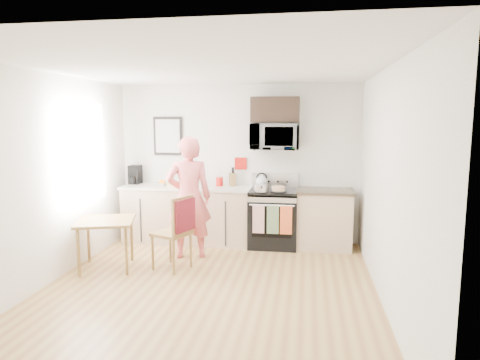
% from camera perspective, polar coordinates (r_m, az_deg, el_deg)
% --- Properties ---
extents(floor, '(4.60, 4.60, 0.00)m').
position_cam_1_polar(floor, '(5.27, -4.43, -14.58)').
color(floor, olive).
rests_on(floor, ground).
extents(back_wall, '(4.00, 0.04, 2.60)m').
position_cam_1_polar(back_wall, '(7.16, -0.29, 2.24)').
color(back_wall, beige).
rests_on(back_wall, floor).
extents(front_wall, '(4.00, 0.04, 2.60)m').
position_cam_1_polar(front_wall, '(2.78, -15.81, -7.42)').
color(front_wall, beige).
rests_on(front_wall, floor).
extents(left_wall, '(0.04, 4.60, 2.60)m').
position_cam_1_polar(left_wall, '(5.73, -24.45, 0.04)').
color(left_wall, beige).
rests_on(left_wall, floor).
extents(right_wall, '(0.04, 4.60, 2.60)m').
position_cam_1_polar(right_wall, '(4.86, 19.00, -0.98)').
color(right_wall, beige).
rests_on(right_wall, floor).
extents(ceiling, '(4.00, 4.60, 0.04)m').
position_cam_1_polar(ceiling, '(4.90, -4.77, 14.75)').
color(ceiling, white).
rests_on(ceiling, back_wall).
extents(window, '(0.06, 1.40, 1.50)m').
position_cam_1_polar(window, '(6.36, -20.35, 3.26)').
color(window, silver).
rests_on(window, left_wall).
extents(cabinet_left, '(2.10, 0.60, 0.90)m').
position_cam_1_polar(cabinet_left, '(7.18, -7.00, -4.68)').
color(cabinet_left, tan).
rests_on(cabinet_left, floor).
extents(countertop_left, '(2.14, 0.64, 0.04)m').
position_cam_1_polar(countertop_left, '(7.09, -7.07, -0.98)').
color(countertop_left, beige).
rests_on(countertop_left, cabinet_left).
extents(cabinet_right, '(0.84, 0.60, 0.90)m').
position_cam_1_polar(cabinet_right, '(6.92, 11.13, -5.27)').
color(cabinet_right, tan).
rests_on(cabinet_right, floor).
extents(countertop_right, '(0.88, 0.64, 0.04)m').
position_cam_1_polar(countertop_right, '(6.83, 11.24, -1.42)').
color(countertop_right, black).
rests_on(countertop_right, cabinet_right).
extents(range, '(0.76, 0.70, 1.16)m').
position_cam_1_polar(range, '(6.91, 4.47, -5.26)').
color(range, black).
rests_on(range, floor).
extents(microwave, '(0.76, 0.51, 0.42)m').
position_cam_1_polar(microwave, '(6.83, 4.66, 5.80)').
color(microwave, silver).
rests_on(microwave, back_wall).
extents(upper_cabinet, '(0.76, 0.35, 0.40)m').
position_cam_1_polar(upper_cabinet, '(6.87, 4.73, 9.32)').
color(upper_cabinet, black).
rests_on(upper_cabinet, back_wall).
extents(wall_art, '(0.50, 0.04, 0.65)m').
position_cam_1_polar(wall_art, '(7.39, -9.59, 5.81)').
color(wall_art, black).
rests_on(wall_art, back_wall).
extents(wall_trivet, '(0.20, 0.02, 0.20)m').
position_cam_1_polar(wall_trivet, '(7.14, 0.09, 2.22)').
color(wall_trivet, '#AB130E').
rests_on(wall_trivet, back_wall).
extents(person, '(0.75, 0.60, 1.79)m').
position_cam_1_polar(person, '(6.30, -6.82, -2.34)').
color(person, '#DE3E3D').
rests_on(person, floor).
extents(dining_table, '(0.79, 0.79, 0.68)m').
position_cam_1_polar(dining_table, '(6.10, -17.47, -5.81)').
color(dining_table, brown).
rests_on(dining_table, floor).
extents(chair, '(0.60, 0.56, 1.02)m').
position_cam_1_polar(chair, '(5.79, -8.05, -5.69)').
color(chair, brown).
rests_on(chair, floor).
extents(knife_block, '(0.13, 0.16, 0.21)m').
position_cam_1_polar(knife_block, '(7.09, -1.02, 0.10)').
color(knife_block, brown).
rests_on(knife_block, countertop_left).
extents(utensil_crock, '(0.12, 0.12, 0.36)m').
position_cam_1_polar(utensil_crock, '(7.04, -2.76, 0.35)').
color(utensil_crock, '#AB130E').
rests_on(utensil_crock, countertop_left).
extents(fruit_bowl, '(0.23, 0.23, 0.09)m').
position_cam_1_polar(fruit_bowl, '(7.24, -10.28, -0.42)').
color(fruit_bowl, silver).
rests_on(fruit_bowl, countertop_left).
extents(milk_carton, '(0.10, 0.10, 0.26)m').
position_cam_1_polar(milk_carton, '(7.12, -9.29, 0.23)').
color(milk_carton, tan).
rests_on(milk_carton, countertop_left).
extents(coffee_maker, '(0.18, 0.27, 0.32)m').
position_cam_1_polar(coffee_maker, '(7.50, -13.82, 0.64)').
color(coffee_maker, black).
rests_on(coffee_maker, countertop_left).
extents(bread_bag, '(0.30, 0.15, 0.11)m').
position_cam_1_polar(bread_bag, '(6.91, -7.90, -0.61)').
color(bread_bag, tan).
rests_on(bread_bag, countertop_left).
extents(cake, '(0.25, 0.25, 0.08)m').
position_cam_1_polar(cake, '(6.62, 5.14, -1.21)').
color(cake, black).
rests_on(cake, range).
extents(kettle, '(0.20, 0.20, 0.25)m').
position_cam_1_polar(kettle, '(6.95, 2.90, -0.17)').
color(kettle, silver).
rests_on(kettle, range).
extents(pot, '(0.21, 0.35, 0.10)m').
position_cam_1_polar(pot, '(6.60, 2.81, -1.09)').
color(pot, silver).
rests_on(pot, range).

